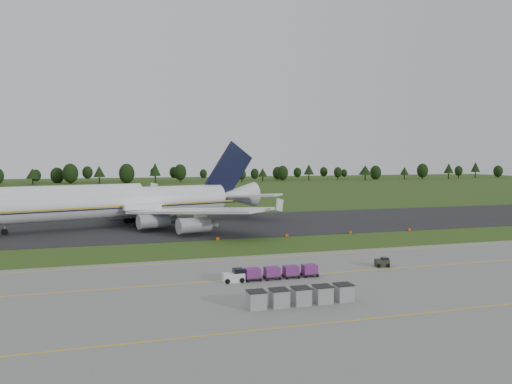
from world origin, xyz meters
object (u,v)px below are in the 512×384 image
object	(u,v)px
edge_markers	(319,234)
baggage_train	(270,273)
utility_cart	(382,263)
aircraft	(117,202)
uld_row	(301,296)

from	to	relation	value
edge_markers	baggage_train	bearing A→B (deg)	-123.42
utility_cart	aircraft	bearing A→B (deg)	123.26
utility_cart	uld_row	distance (m)	21.91
utility_cart	baggage_train	bearing A→B (deg)	-172.15
aircraft	edge_markers	bearing A→B (deg)	-32.95
baggage_train	utility_cart	world-z (taller)	baggage_train
aircraft	utility_cart	size ratio (longest dim) A/B	33.04
aircraft	utility_cart	bearing A→B (deg)	-56.74
aircraft	uld_row	xyz separation A→B (m)	(16.97, -65.70, -4.51)
aircraft	uld_row	size ratio (longest dim) A/B	5.97
aircraft	baggage_train	world-z (taller)	aircraft
baggage_train	uld_row	distance (m)	11.03
uld_row	edge_markers	bearing A→B (deg)	63.89
utility_cart	edge_markers	bearing A→B (deg)	83.90
utility_cart	uld_row	bearing A→B (deg)	-142.34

